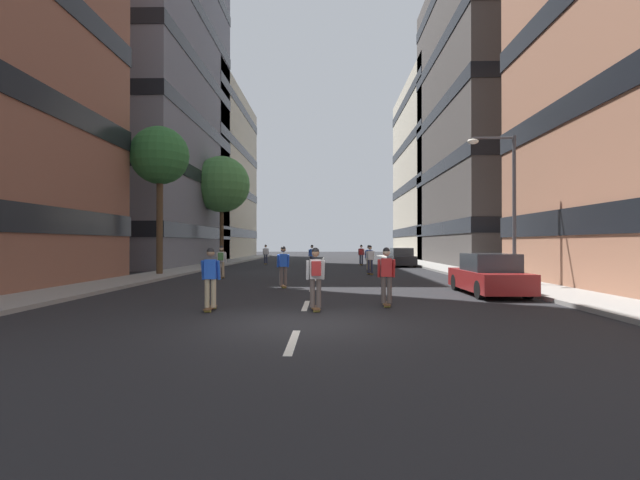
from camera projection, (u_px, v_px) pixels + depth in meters
ground_plane at (319, 269)px, 32.97m from camera, size 134.24×134.24×0.00m
sidewalk_left at (207, 266)px, 35.94m from camera, size 2.57×61.53×0.14m
sidewalk_right at (434, 266)px, 35.59m from camera, size 2.57×61.53×0.14m
lane_markings at (319, 268)px, 33.59m from camera, size 0.16×52.20×0.01m
building_left_mid at (121, 78)px, 40.23m from camera, size 15.46×20.27×33.47m
building_left_far at (183, 175)px, 57.37m from camera, size 15.46×22.94×21.29m
building_right_mid at (525, 115)px, 39.50m from camera, size 15.46×18.69×26.41m
building_right_far at (465, 170)px, 56.67m from camera, size 15.46×20.86×22.10m
parked_car_near at (401, 258)px, 36.47m from camera, size 1.82×4.40×1.52m
parked_car_mid at (489, 276)px, 16.54m from camera, size 1.82×4.40×1.52m
street_tree_near at (160, 157)px, 25.91m from camera, size 3.34×3.34×8.53m
street_tree_mid at (222, 185)px, 40.91m from camera, size 5.14×5.14×9.74m
streetlamp_right at (506, 192)px, 19.63m from camera, size 2.13×0.30×6.50m
skater_0 at (369, 256)px, 31.14m from camera, size 0.54×0.91×1.78m
skater_1 at (370, 258)px, 27.10m from camera, size 0.56×0.92×1.78m
skater_2 at (221, 260)px, 23.98m from camera, size 0.53×0.90×1.78m
skater_3 at (361, 254)px, 38.84m from camera, size 0.56×0.92×1.78m
skater_4 at (283, 265)px, 19.17m from camera, size 0.57×0.92×1.78m
skater_5 at (210, 276)px, 12.58m from camera, size 0.54×0.91×1.78m
skater_6 at (386, 274)px, 13.48m from camera, size 0.54×0.91×1.78m
skater_7 at (316, 275)px, 12.59m from camera, size 0.55×0.92×1.78m
skater_8 at (312, 255)px, 34.80m from camera, size 0.56×0.92×1.78m
skater_9 at (266, 253)px, 40.48m from camera, size 0.54×0.91×1.78m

